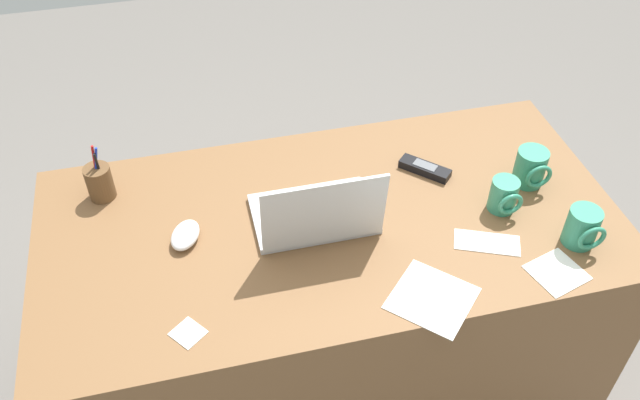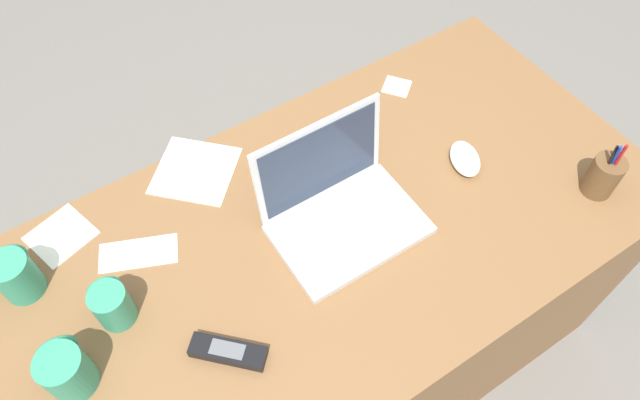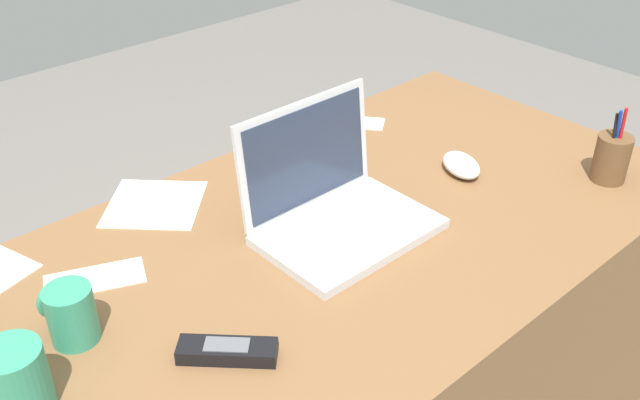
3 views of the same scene
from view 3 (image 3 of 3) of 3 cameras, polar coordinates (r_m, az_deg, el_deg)
name	(u,v)px [view 3 (image 3 of 3)]	position (r m, az deg, el deg)	size (l,w,h in m)	color
desk	(323,385)	(1.59, 0.26, -14.31)	(1.54, 0.77, 0.76)	brown
laptop	(335,206)	(1.34, 1.17, -0.47)	(0.32, 0.24, 0.23)	silver
computer_mouse	(461,165)	(1.56, 11.03, 2.72)	(0.07, 0.11, 0.04)	white
coffee_mug_white	(70,313)	(1.17, -19.01, -8.39)	(0.07, 0.09, 0.09)	#338C6B
coffee_mug_tall	(16,379)	(1.08, -22.78, -12.81)	(0.09, 0.10, 0.11)	#338C6B
cordless_phone	(227,351)	(1.10, -7.29, -11.67)	(0.14, 0.14, 0.03)	black
pen_holder	(612,158)	(1.61, 21.92, 3.10)	(0.07, 0.07, 0.17)	brown
paper_note_near_laptop	(370,123)	(1.75, 3.91, 6.02)	(0.06, 0.07, 0.00)	white
paper_note_right	(155,204)	(1.47, -12.85, -0.30)	(0.18, 0.18, 0.00)	white
paper_note_front	(95,279)	(1.30, -17.26, -5.93)	(0.17, 0.07, 0.00)	white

